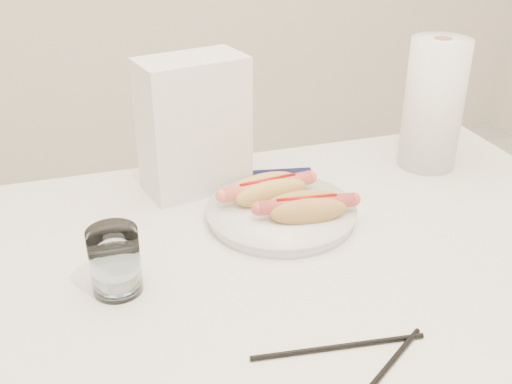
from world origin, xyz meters
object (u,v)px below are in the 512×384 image
object	(u,v)px
hotdog_left	(268,190)
paper_towel_roll	(434,105)
water_glass	(115,261)
table	(271,299)
napkin_box	(194,125)
plate	(281,214)
hotdog_right	(306,208)

from	to	relation	value
hotdog_left	paper_towel_roll	distance (m)	0.38
water_glass	paper_towel_roll	distance (m)	0.68
paper_towel_roll	table	bearing A→B (deg)	-149.10
water_glass	napkin_box	distance (m)	0.33
plate	hotdog_left	world-z (taller)	hotdog_left
hotdog_right	paper_towel_roll	xyz separation A→B (m)	(0.32, 0.16, 0.09)
plate	water_glass	size ratio (longest dim) A/B	2.51
table	paper_towel_roll	size ratio (longest dim) A/B	4.79
napkin_box	paper_towel_roll	world-z (taller)	paper_towel_roll
napkin_box	hotdog_left	bearing A→B (deg)	-65.42
hotdog_left	hotdog_right	size ratio (longest dim) A/B	1.04
hotdog_left	hotdog_right	xyz separation A→B (m)	(0.04, -0.08, -0.00)
plate	paper_towel_roll	xyz separation A→B (m)	(0.35, 0.12, 0.12)
water_glass	hotdog_left	bearing A→B (deg)	28.95
hotdog_left	water_glass	size ratio (longest dim) A/B	1.71
plate	napkin_box	bearing A→B (deg)	123.83
napkin_box	plate	bearing A→B (deg)	-68.72
paper_towel_roll	napkin_box	bearing A→B (deg)	174.68
hotdog_left	paper_towel_roll	world-z (taller)	paper_towel_roll
hotdog_left	hotdog_right	bearing A→B (deg)	-69.34
water_glass	paper_towel_roll	world-z (taller)	paper_towel_roll
hotdog_right	plate	bearing A→B (deg)	130.39
napkin_box	paper_towel_roll	distance (m)	0.46
paper_towel_roll	hotdog_right	bearing A→B (deg)	-153.48
plate	water_glass	xyz separation A→B (m)	(-0.28, -0.11, 0.04)
table	water_glass	distance (m)	0.25
water_glass	hotdog_right	bearing A→B (deg)	13.26
table	water_glass	bearing A→B (deg)	177.21
hotdog_right	paper_towel_roll	bearing A→B (deg)	33.15
paper_towel_roll	plate	bearing A→B (deg)	-161.23
table	paper_towel_roll	world-z (taller)	paper_towel_roll
hotdog_left	water_glass	bearing A→B (deg)	-158.06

